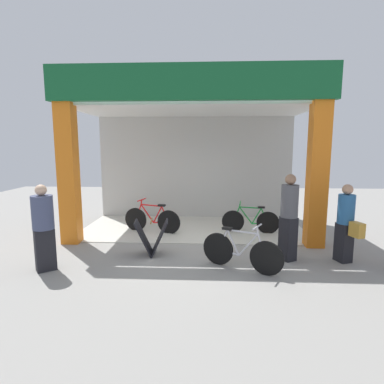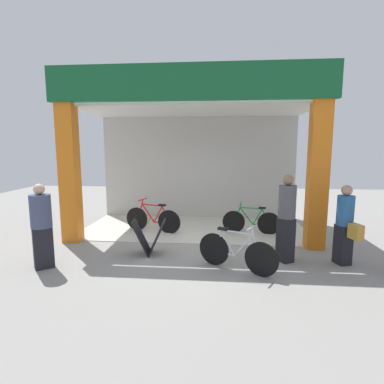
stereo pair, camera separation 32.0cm
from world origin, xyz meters
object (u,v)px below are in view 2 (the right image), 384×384
bicycle_parked_0 (236,252)px  pedestrian_1 (286,217)px  bicycle_inside_0 (153,219)px  sandwich_board_sign (149,237)px  pedestrian_3 (42,225)px  pedestrian_0 (345,225)px  bicycle_inside_1 (251,221)px

bicycle_parked_0 → pedestrian_1: (1.01, 0.56, 0.56)m
bicycle_inside_0 → pedestrian_1: (3.13, -1.87, 0.56)m
bicycle_parked_0 → sandwich_board_sign: 1.96m
bicycle_inside_0 → pedestrian_1: bearing=-30.9°
bicycle_inside_0 → sandwich_board_sign: 1.74m
pedestrian_1 → sandwich_board_sign: bearing=176.8°
sandwich_board_sign → pedestrian_3: pedestrian_3 is taller
pedestrian_1 → pedestrian_0: bearing=-3.4°
bicycle_inside_0 → bicycle_inside_1: size_ratio=1.04×
pedestrian_0 → pedestrian_3: size_ratio=0.97×
pedestrian_0 → pedestrian_3: pedestrian_3 is taller
pedestrian_1 → pedestrian_3: pedestrian_1 is taller
bicycle_inside_0 → sandwich_board_sign: bearing=-80.2°
bicycle_inside_1 → bicycle_inside_0: bearing=-178.7°
bicycle_inside_0 → bicycle_parked_0: bicycle_inside_0 is taller
bicycle_parked_0 → bicycle_inside_0: bearing=131.0°
bicycle_parked_0 → pedestrian_3: 3.70m
bicycle_parked_0 → sandwich_board_sign: size_ratio=1.87×
bicycle_parked_0 → pedestrian_3: size_ratio=0.88×
sandwich_board_sign → bicycle_inside_1: bearing=37.1°
bicycle_inside_0 → sandwich_board_sign: size_ratio=2.06×
bicycle_inside_1 → pedestrian_0: size_ratio=0.96×
pedestrian_1 → bicycle_inside_0: bearing=149.1°
bicycle_parked_0 → pedestrian_3: pedestrian_3 is taller
bicycle_parked_0 → pedestrian_0: size_ratio=0.91×
bicycle_inside_1 → sandwich_board_sign: 2.94m
bicycle_inside_0 → pedestrian_3: (-1.54, -2.64, 0.49)m
bicycle_inside_0 → pedestrian_0: bearing=-24.6°
bicycle_inside_1 → bicycle_parked_0: 2.55m
sandwich_board_sign → pedestrian_1: (2.83, -0.16, 0.54)m
bicycle_inside_0 → pedestrian_0: pedestrian_0 is taller
bicycle_inside_1 → pedestrian_0: 2.60m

